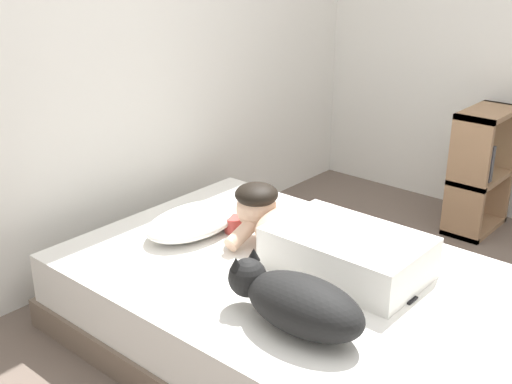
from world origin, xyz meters
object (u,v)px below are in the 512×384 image
object	(u,v)px
bookshelf	(480,171)
dog	(297,302)
person_lying	(320,240)
bed	(294,309)
pillow	(193,221)
cell_phone	(398,295)
coffee_cup	(234,224)

from	to	relation	value
bookshelf	dog	bearing A→B (deg)	-175.61
person_lying	bookshelf	distance (m)	1.55
bed	pillow	size ratio (longest dim) A/B	3.89
dog	cell_phone	distance (m)	0.48
pillow	cell_phone	world-z (taller)	pillow
bed	pillow	bearing A→B (deg)	90.82
person_lying	dog	bearing A→B (deg)	-153.97
coffee_cup	cell_phone	world-z (taller)	coffee_cup
bed	person_lying	xyz separation A→B (m)	(0.14, -0.03, 0.29)
pillow	person_lying	bearing A→B (deg)	-77.05
bed	dog	size ratio (longest dim) A/B	3.52
cell_phone	bookshelf	bearing A→B (deg)	11.76
person_lying	cell_phone	xyz separation A→B (m)	(-0.03, -0.40, -0.10)
bed	person_lying	bearing A→B (deg)	-11.87
bed	person_lying	distance (m)	0.32
bed	cell_phone	xyz separation A→B (m)	(0.10, -0.43, 0.19)
pillow	cell_phone	distance (m)	1.04
person_lying	coffee_cup	bearing A→B (deg)	92.14
person_lying	cell_phone	bearing A→B (deg)	-94.81
pillow	coffee_cup	distance (m)	0.19
dog	bookshelf	xyz separation A→B (m)	(2.01, 0.15, -0.09)
pillow	cell_phone	xyz separation A→B (m)	(0.11, -1.03, -0.05)
pillow	dog	bearing A→B (deg)	-110.33
person_lying	bookshelf	world-z (taller)	bookshelf
bed	coffee_cup	distance (m)	0.52
dog	bookshelf	bearing A→B (deg)	4.39
cell_phone	coffee_cup	bearing A→B (deg)	88.99
cell_phone	bed	bearing A→B (deg)	103.46
dog	coffee_cup	distance (m)	0.84
bed	bookshelf	size ratio (longest dim) A/B	2.70
bed	pillow	distance (m)	0.65
bookshelf	coffee_cup	bearing A→B (deg)	160.35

